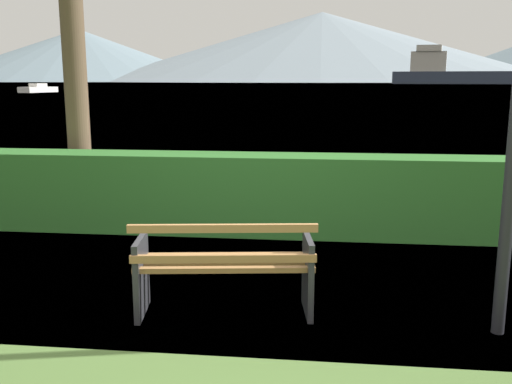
# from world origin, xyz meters

# --- Properties ---
(ground_plane) EXTENTS (1400.00, 1400.00, 0.00)m
(ground_plane) POSITION_xyz_m (0.00, 0.00, 0.00)
(ground_plane) COLOR #4C6B33
(water_surface) EXTENTS (620.00, 620.00, 0.00)m
(water_surface) POSITION_xyz_m (0.00, 309.19, 0.00)
(water_surface) COLOR #6B8EA3
(water_surface) RESTS_ON ground_plane
(park_bench) EXTENTS (1.57, 0.76, 0.87)m
(park_bench) POSITION_xyz_m (0.01, -0.06, 0.42)
(park_bench) COLOR #A0703F
(park_bench) RESTS_ON ground_plane
(hedge_row) EXTENTS (13.94, 0.66, 1.04)m
(hedge_row) POSITION_xyz_m (0.00, 2.64, 0.52)
(hedge_row) COLOR #2D6B28
(hedge_row) RESTS_ON ground_plane
(cargo_ship_large) EXTENTS (84.74, 28.95, 16.86)m
(cargo_ship_large) POSITION_xyz_m (68.19, 259.68, 4.71)
(cargo_ship_large) COLOR #2D384C
(cargo_ship_large) RESTS_ON water_surface
(fishing_boat_near) EXTENTS (3.55, 7.02, 1.40)m
(fishing_boat_near) POSITION_xyz_m (-42.88, 80.72, 0.52)
(fishing_boat_near) COLOR silver
(fishing_boat_near) RESTS_ON water_surface
(distant_hills) EXTENTS (879.58, 455.78, 76.76)m
(distant_hills) POSITION_xyz_m (112.06, 570.81, 34.09)
(distant_hills) COLOR slate
(distant_hills) RESTS_ON ground_plane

